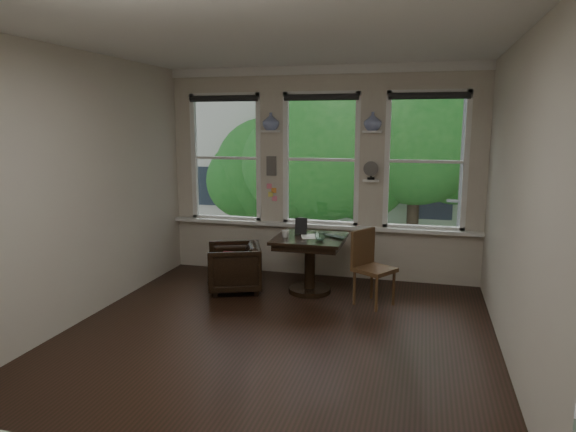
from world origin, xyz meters
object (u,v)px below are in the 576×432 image
(mug, at_px, (285,234))
(armchair_left, at_px, (234,268))
(laptop, at_px, (333,237))
(side_chair_right, at_px, (375,269))
(table, at_px, (310,265))

(mug, bearing_deg, armchair_left, -172.14)
(laptop, bearing_deg, mug, -136.25)
(armchair_left, bearing_deg, side_chair_right, 65.77)
(table, height_order, laptop, laptop)
(table, bearing_deg, mug, -160.59)
(armchair_left, height_order, side_chair_right, side_chair_right)
(table, relative_size, mug, 8.92)
(side_chair_right, bearing_deg, mug, 114.13)
(armchair_left, bearing_deg, mug, 76.01)
(table, height_order, side_chair_right, side_chair_right)
(armchair_left, xyz_separation_m, side_chair_right, (1.86, -0.08, 0.14))
(side_chair_right, xyz_separation_m, mug, (-1.18, 0.17, 0.34))
(side_chair_right, height_order, mug, side_chair_right)
(mug, bearing_deg, table, 19.41)
(side_chair_right, bearing_deg, table, 104.69)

